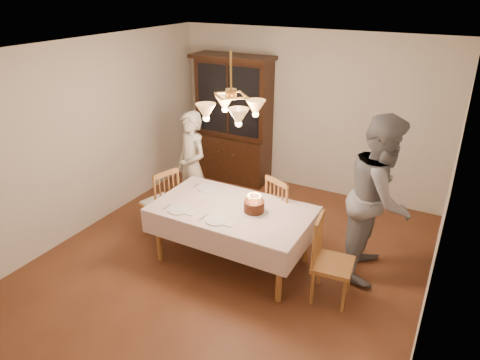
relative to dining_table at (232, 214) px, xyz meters
The scene contains 14 objects.
ground 0.68m from the dining_table, ahead, with size 5.00×5.00×0.00m, color #552A18.
room_shell 0.90m from the dining_table, ahead, with size 5.00×5.00×5.00m.
dining_table is the anchor object (origin of this frame).
china_hutch 2.60m from the dining_table, 118.91° to the left, with size 1.38×0.54×2.16m.
chair_far_side 0.83m from the dining_table, 58.41° to the left, with size 0.57×0.56×1.00m.
chair_left_end 1.22m from the dining_table, behind, with size 0.52×0.54×1.00m.
chair_right_end 1.32m from the dining_table, ahead, with size 0.47×0.48×1.00m.
elderly_woman 1.32m from the dining_table, 145.57° to the left, with size 0.59×0.39×1.62m, color beige.
adult_in_grey 1.73m from the dining_table, 22.90° to the left, with size 0.96×0.75×1.97m, color slate.
birthday_cake 0.32m from the dining_table, ahead, with size 0.30×0.30×0.23m.
place_setting_near_left 0.63m from the dining_table, 146.06° to the right, with size 0.41×0.26×0.02m.
place_setting_near_right 0.36m from the dining_table, 89.64° to the right, with size 0.40×0.25×0.02m.
place_setting_far_left 0.62m from the dining_table, 150.04° to the left, with size 0.41×0.26×0.02m.
chandelier 1.29m from the dining_table, 155.46° to the right, with size 0.62×0.62×0.73m.
Camera 1 is at (2.24, -3.93, 3.24)m, focal length 32.00 mm.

